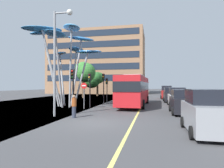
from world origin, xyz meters
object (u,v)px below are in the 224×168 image
Objects in this scene: traffic_light_kerb_far at (90,83)px; car_far_side at (166,93)px; car_side_street at (170,95)px; traffic_light_island_mid at (103,82)px; car_parked_near at (207,113)px; pedestrian at (74,106)px; traffic_light_opposite at (107,85)px; traffic_light_kerb_near at (73,82)px; red_bus at (135,89)px; street_lamp at (58,49)px; no_entry_sign at (84,91)px; car_parked_mid at (183,102)px; car_parked_far at (177,97)px; leaf_sculpture at (66,44)px.

traffic_light_kerb_far is 18.05m from car_far_side.
traffic_light_island_mid is at bearing -148.27° from car_side_street.
car_parked_near is 1.03× the size of car_far_side.
car_parked_near is at bearing -46.06° from traffic_light_kerb_far.
traffic_light_opposite is at bearing 92.13° from pedestrian.
traffic_light_kerb_far is 0.88× the size of car_parked_near.
traffic_light_island_mid reaches higher than traffic_light_kerb_near.
traffic_light_kerb_far is at bearing -97.76° from traffic_light_island_mid.
traffic_light_kerb_far reaches higher than car_far_side.
car_parked_near is (4.60, -12.28, -0.92)m from red_bus.
street_lamp is at bearing 160.56° from car_parked_near.
traffic_light_opposite reaches higher than no_entry_sign.
traffic_light_kerb_far is 1.37× the size of no_entry_sign.
traffic_light_kerb_near reaches higher than car_parked_near.
pedestrian is at bearing -13.37° from street_lamp.
car_far_side is (8.85, 20.22, -1.59)m from traffic_light_kerb_near.
no_entry_sign reaches higher than car_side_street.
traffic_light_island_mid is 0.86× the size of car_side_street.
red_bus is at bearing -37.99° from traffic_light_opposite.
pedestrian is (0.46, -12.38, -1.58)m from traffic_light_opposite.
car_parked_mid is at bearing -50.59° from red_bus.
car_parked_mid is at bearing -92.53° from car_parked_far.
leaf_sculpture is at bearing 140.20° from car_parked_near.
car_parked_far is at bearing 13.06° from leaf_sculpture.
car_parked_far is (9.17, 8.14, -1.67)m from traffic_light_kerb_near.
street_lamp is at bearing -122.06° from car_side_street.
street_lamp is 4.50m from pedestrian.
car_far_side reaches higher than car_parked_near.
pedestrian is (0.39, -10.24, -1.93)m from traffic_light_island_mid.
street_lamp reaches higher than red_bus.
traffic_light_island_mid is at bearing 84.15° from street_lamp.
car_side_street is (8.54, 3.09, -1.43)m from traffic_light_opposite.
red_bus reaches higher than car_parked_far.
leaf_sculpture is at bearing -166.94° from car_parked_far.
traffic_light_kerb_far is 2.17× the size of pedestrian.
traffic_light_opposite is at bearing -131.32° from car_far_side.
red_bus reaches higher than car_far_side.
car_parked_mid is at bearing -45.30° from traffic_light_opposite.
street_lamp is at bearing -135.36° from car_parked_far.
traffic_light_opposite is 0.78× the size of car_parked_mid.
traffic_light_island_mid is 15.89m from car_parked_near.
street_lamp is (-0.54, -1.45, 2.44)m from traffic_light_kerb_near.
traffic_light_opposite is 9.20m from car_side_street.
pedestrian is at bearing 159.56° from car_parked_near.
pedestrian is (-8.32, -9.93, -0.15)m from car_parked_far.
traffic_light_opposite is 2.00× the size of pedestrian.
car_far_side is (8.46, 9.62, -1.35)m from traffic_light_opposite.
traffic_light_opposite is 1.27× the size of no_entry_sign.
red_bus is 9.96m from pedestrian.
leaf_sculpture is at bearing 147.67° from no_entry_sign.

